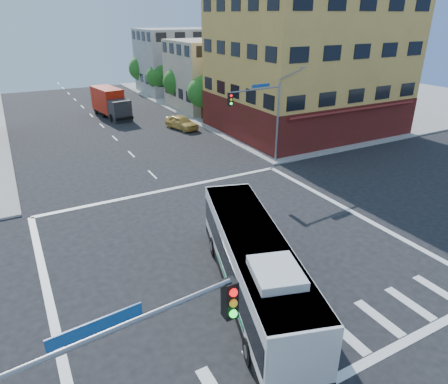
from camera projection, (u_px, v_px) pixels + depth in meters
ground at (229, 249)px, 22.49m from camera, size 120.00×120.00×0.00m
sidewalk_ne at (311, 94)px, 65.80m from camera, size 50.00×50.00×0.15m
corner_building_ne at (306, 76)px, 43.63m from camera, size 18.10×15.44×14.00m
building_east_near at (217, 74)px, 55.31m from camera, size 12.06×10.06×9.00m
building_east_far at (178, 61)px, 66.33m from camera, size 12.06×10.06×10.00m
signal_mast_ne at (263, 109)px, 32.94m from camera, size 7.91×1.13×8.07m
street_tree_a at (203, 91)px, 48.61m from camera, size 3.60×3.60×5.53m
street_tree_b at (177, 80)px, 54.96m from camera, size 3.80×3.80×5.79m
street_tree_c at (158, 75)px, 61.50m from camera, size 3.40×3.40×5.29m
street_tree_d at (141, 67)px, 67.74m from camera, size 4.00×4.00×6.03m
transit_bus at (254, 264)px, 18.10m from camera, size 5.91×12.11×3.52m
box_truck at (111, 103)px, 50.77m from camera, size 3.35×8.14×3.56m
parked_car at (181, 122)px, 45.71m from camera, size 2.99×4.85×1.54m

